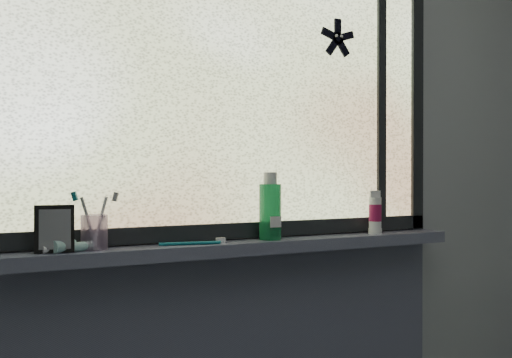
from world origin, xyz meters
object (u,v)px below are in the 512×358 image
at_px(mouthwash_bottle, 270,206).
at_px(cream_tube, 375,211).
at_px(toothbrush_cup, 94,232).
at_px(vanity_mirror, 54,229).

bearing_deg(mouthwash_bottle, cream_tube, -1.60).
xyz_separation_m(toothbrush_cup, mouthwash_bottle, (0.56, -0.01, 0.06)).
relative_size(vanity_mirror, mouthwash_bottle, 0.71).
bearing_deg(cream_tube, toothbrush_cup, 178.71).
xyz_separation_m(vanity_mirror, mouthwash_bottle, (0.67, 0.01, 0.05)).
relative_size(vanity_mirror, cream_tube, 1.17).
bearing_deg(cream_tube, vanity_mirror, 179.87).
distance_m(vanity_mirror, toothbrush_cup, 0.11).
height_order(vanity_mirror, cream_tube, cream_tube).
bearing_deg(toothbrush_cup, vanity_mirror, -169.87).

